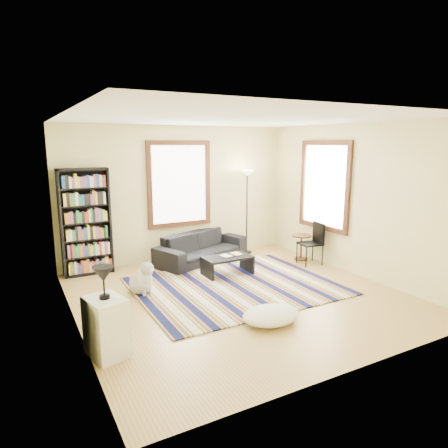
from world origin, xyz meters
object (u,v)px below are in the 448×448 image
coffee_table (227,266)px  folding_chair (310,244)px  floor_lamp (247,212)px  side_table (301,247)px  white_cabinet (106,327)px  dog (140,277)px  floor_cushion (271,315)px  sofa (202,247)px  bookshelf (86,222)px

coffee_table → folding_chair: (1.81, -0.20, 0.25)m
floor_lamp → side_table: size_ratio=3.44×
white_cabinet → dog: white_cabinet is taller
floor_lamp → white_cabinet: bearing=-141.1°
dog → floor_cushion: bearing=-80.3°
coffee_table → dog: 1.73m
sofa → folding_chair: folding_chair is taller
floor_lamp → side_table: 1.42m
sofa → side_table: (1.90, -0.93, -0.03)m
floor_cushion → white_cabinet: bearing=174.8°
side_table → dog: dog is taller
sofa → coffee_table: sofa is taller
coffee_table → white_cabinet: 3.24m
floor_lamp → side_table: bearing=-54.6°
floor_lamp → folding_chair: bearing=-63.4°
side_table → folding_chair: bearing=-98.5°
floor_cushion → side_table: size_ratio=1.55×
bookshelf → folding_chair: bearing=-20.5°
coffee_table → dog: dog is taller
dog → sofa: bearing=12.0°
folding_chair → white_cabinet: bearing=-151.5°
floor_cushion → dog: size_ratio=1.50×
sofa → dog: bearing=-164.5°
sofa → side_table: 2.11m
bookshelf → white_cabinet: (-0.35, -3.21, -0.65)m
floor_lamp → sofa: bearing=-175.1°
bookshelf → side_table: 4.38m
sofa → floor_cushion: size_ratio=2.45×
bookshelf → coffee_table: size_ratio=2.22×
folding_chair → bookshelf: bearing=167.4°
coffee_table → side_table: (1.86, 0.14, 0.09)m
floor_cushion → sofa: bearing=82.4°
coffee_table → white_cabinet: white_cabinet is taller
sofa → folding_chair: size_ratio=2.39×
white_cabinet → side_table: bearing=10.4°
coffee_table → side_table: side_table is taller
folding_chair → white_cabinet: size_ratio=1.23×
floor_cushion → dog: bearing=123.4°
side_table → folding_chair: size_ratio=0.63×
sofa → white_cabinet: (-2.60, -2.94, 0.05)m
sofa → bookshelf: bookshelf is taller
side_table → white_cabinet: 4.93m
floor_lamp → white_cabinet: 4.88m
floor_cushion → dog: dog is taller
bookshelf → side_table: bearing=-16.1°
floor_cushion → folding_chair: size_ratio=0.98×
bookshelf → folding_chair: bookshelf is taller
side_table → dog: (-3.59, -0.28, 0.01)m
sofa → folding_chair: 2.24m
coffee_table → side_table: bearing=4.2°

